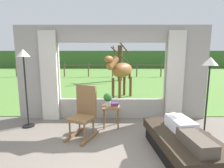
{
  "coord_description": "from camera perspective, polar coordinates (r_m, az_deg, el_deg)",
  "views": [
    {
      "loc": [
        0.02,
        -2.55,
        1.76
      ],
      "look_at": [
        0.0,
        1.8,
        1.05
      ],
      "focal_mm": 28.15,
      "sensor_mm": 36.0,
      "label": 1
    }
  ],
  "objects": [
    {
      "name": "curtain_panel_left",
      "position": [
        5.01,
        -19.72,
        2.3
      ],
      "size": [
        0.44,
        0.1,
        2.4
      ],
      "primitive_type": "cube",
      "color": "beige",
      "rests_on": "ground_plane"
    },
    {
      "name": "floor_lamp_left",
      "position": [
        4.68,
        -26.69,
        5.6
      ],
      "size": [
        0.32,
        0.32,
        1.91
      ],
      "color": "black",
      "rests_on": "ground_plane"
    },
    {
      "name": "side_table",
      "position": [
        4.39,
        -0.29,
        -8.42
      ],
      "size": [
        0.44,
        0.44,
        0.52
      ],
      "color": "brown",
      "rests_on": "ground_plane"
    },
    {
      "name": "distant_hill_ridge",
      "position": [
        25.56,
        0.24,
        8.0
      ],
      "size": [
        36.0,
        2.0,
        2.4
      ],
      "primitive_type": "cube",
      "color": "#3C642D",
      "rests_on": "ground_plane"
    },
    {
      "name": "pasture_fence_line",
      "position": [
        14.52,
        0.2,
        5.25
      ],
      "size": [
        16.1,
        0.1,
        1.1
      ],
      "color": "brown",
      "rests_on": "outdoor_pasture_lawn"
    },
    {
      "name": "reclining_person",
      "position": [
        3.31,
        22.56,
        -13.46
      ],
      "size": [
        0.41,
        1.44,
        0.22
      ],
      "rotation": [
        0.0,
        0.0,
        0.12
      ],
      "color": "silver",
      "rests_on": "recliner_sofa"
    },
    {
      "name": "back_wall_with_window",
      "position": [
        4.84,
        0.03,
        3.21
      ],
      "size": [
        5.2,
        0.12,
        2.55
      ],
      "color": "#9E998E",
      "rests_on": "ground_plane"
    },
    {
      "name": "potted_plant",
      "position": [
        4.38,
        -1.33,
        -4.72
      ],
      "size": [
        0.22,
        0.22,
        0.32
      ],
      "color": "silver",
      "rests_on": "side_table"
    },
    {
      "name": "ground_plane",
      "position": [
        3.1,
        -0.19,
        -25.33
      ],
      "size": [
        12.0,
        12.0,
        0.0
      ],
      "primitive_type": "plane",
      "color": "#70665B"
    },
    {
      "name": "recliner_sofa",
      "position": [
        3.47,
        21.91,
        -17.79
      ],
      "size": [
        1.1,
        1.8,
        0.42
      ],
      "rotation": [
        0.0,
        0.0,
        0.12
      ],
      "color": "black",
      "rests_on": "ground_plane"
    },
    {
      "name": "book_stack",
      "position": [
        4.29,
        0.85,
        -6.78
      ],
      "size": [
        0.22,
        0.17,
        0.11
      ],
      "color": "beige",
      "rests_on": "side_table"
    },
    {
      "name": "curtain_panel_right",
      "position": [
        4.99,
        19.82,
        2.27
      ],
      "size": [
        0.44,
        0.1,
        2.4
      ],
      "primitive_type": "cube",
      "color": "beige",
      "rests_on": "ground_plane"
    },
    {
      "name": "rocking_chair",
      "position": [
        3.9,
        -9.08,
        -8.98
      ],
      "size": [
        0.69,
        0.81,
        1.12
      ],
      "rotation": [
        0.0,
        0.0,
        -0.4
      ],
      "color": "brown",
      "rests_on": "ground_plane"
    },
    {
      "name": "outdoor_pasture_lawn",
      "position": [
        15.81,
        0.21,
        2.9
      ],
      "size": [
        36.0,
        21.68,
        0.02
      ],
      "primitive_type": "cube",
      "color": "#568438",
      "rests_on": "ground_plane"
    },
    {
      "name": "horse",
      "position": [
        7.13,
        2.98,
        4.38
      ],
      "size": [
        1.35,
        1.66,
        1.73
      ],
      "rotation": [
        0.0,
        0.0,
        2.52
      ],
      "color": "brown",
      "rests_on": "outdoor_pasture_lawn"
    },
    {
      "name": "pasture_tree",
      "position": [
        12.21,
        2.58,
        7.2
      ],
      "size": [
        1.27,
        1.13,
        2.76
      ],
      "color": "#4C3823",
      "rests_on": "outdoor_pasture_lawn"
    },
    {
      "name": "floor_lamp_right",
      "position": [
        4.27,
        29.07,
        3.23
      ],
      "size": [
        0.32,
        0.32,
        1.73
      ],
      "color": "black",
      "rests_on": "ground_plane"
    }
  ]
}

